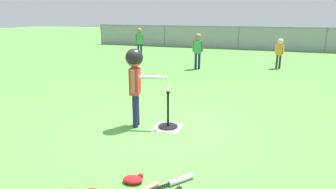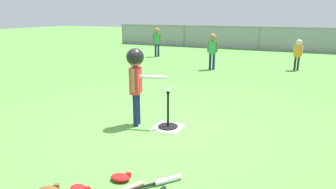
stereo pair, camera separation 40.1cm
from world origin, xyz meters
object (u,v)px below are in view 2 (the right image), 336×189
fielder_near_right (157,38)px  batting_tee (168,122)px  spare_bat_silver (162,181)px  baseball_on_tee (168,90)px  glove_by_plate (121,177)px  spare_bat_wood (126,189)px  batter_child (136,71)px  fielder_deep_center (212,47)px  fielder_deep_right (298,51)px

fielder_near_right → batting_tee: bearing=-62.2°
spare_bat_silver → baseball_on_tee: bearing=112.3°
glove_by_plate → spare_bat_wood: bearing=-43.1°
batter_child → batting_tee: bearing=12.9°
batter_child → fielder_near_right: batter_child is taller
spare_bat_silver → fielder_near_right: bearing=116.8°
spare_bat_silver → glove_by_plate: 0.47m
fielder_near_right → baseball_on_tee: bearing=-62.2°
baseball_on_tee → glove_by_plate: bearing=-84.0°
baseball_on_tee → glove_by_plate: (0.17, -1.64, -0.60)m
glove_by_plate → fielder_deep_center: bearing=98.0°
batter_child → glove_by_plate: size_ratio=5.25×
fielder_deep_center → fielder_deep_right: 2.71m
fielder_near_right → spare_bat_silver: 9.70m
baseball_on_tee → spare_bat_silver: bearing=-67.7°
baseball_on_tee → fielder_deep_center: fielder_deep_center is taller
fielder_deep_center → fielder_near_right: 3.53m
batter_child → glove_by_plate: bearing=-66.2°
batting_tee → batter_child: bearing=-167.1°
batter_child → fielder_deep_center: batter_child is taller
fielder_near_right → spare_bat_silver: (4.36, -8.63, -0.74)m
glove_by_plate → fielder_near_right: bearing=114.1°
fielder_deep_center → glove_by_plate: (0.96, -6.83, -0.71)m
batting_tee → batter_child: batter_child is taller
batting_tee → spare_bat_wood: (0.35, -1.81, -0.06)m
baseball_on_tee → glove_by_plate: baseball_on_tee is taller
batting_tee → fielder_deep_center: fielder_deep_center is taller
baseball_on_tee → fielder_near_right: (-3.74, 7.11, 0.14)m
glove_by_plate → fielder_deep_right: bearing=78.7°
fielder_deep_center → spare_bat_wood: fielder_deep_center is taller
fielder_deep_center → fielder_deep_right: size_ratio=1.17×
fielder_deep_right → spare_bat_silver: bearing=-98.2°
glove_by_plate → baseball_on_tee: bearing=96.0°
fielder_near_right → glove_by_plate: (3.92, -8.76, -0.74)m
batting_tee → spare_bat_silver: (0.62, -1.52, -0.06)m
fielder_near_right → glove_by_plate: size_ratio=5.00×
batting_tee → spare_bat_silver: batting_tee is taller
batter_child → fielder_deep_center: bearing=93.0°
baseball_on_tee → fielder_near_right: 8.04m
batter_child → fielder_near_right: 7.92m
spare_bat_wood → glove_by_plate: 0.24m
batting_tee → baseball_on_tee: baseball_on_tee is taller
batter_child → fielder_deep_center: 5.31m
baseball_on_tee → spare_bat_wood: 1.94m
batter_child → spare_bat_silver: size_ratio=2.41×
batting_tee → fielder_deep_right: (1.73, 6.17, 0.55)m
fielder_deep_right → spare_bat_wood: size_ratio=1.89×
fielder_deep_center → spare_bat_wood: size_ratio=2.22×
fielder_deep_center → spare_bat_silver: bearing=-78.1°
batting_tee → glove_by_plate: bearing=-84.0°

